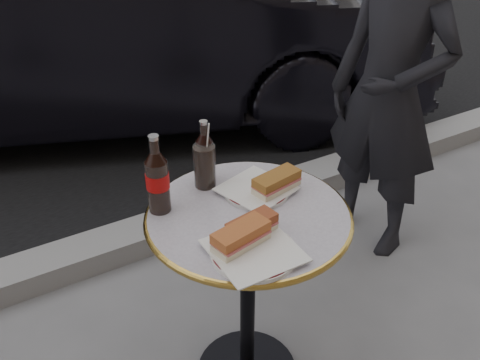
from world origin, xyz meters
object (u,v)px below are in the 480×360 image
plate_left (254,253)px  cola_bottle_right (205,151)px  cola_bottle_left (157,174)px  parked_car (104,23)px  cola_glass (205,166)px  bistro_table (248,302)px  plate_right (256,191)px  pedestrian (389,95)px

plate_left → cola_bottle_right: size_ratio=1.09×
cola_bottle_left → parked_car: size_ratio=0.06×
plate_left → cola_glass: size_ratio=1.62×
bistro_table → cola_bottle_right: (-0.03, 0.23, 0.47)m
bistro_table → plate_right: 0.39m
bistro_table → cola_glass: (-0.04, 0.20, 0.44)m
pedestrian → cola_bottle_left: bearing=-94.0°
bistro_table → parked_car: bearing=82.3°
plate_left → cola_bottle_left: size_ratio=0.94×
cola_bottle_right → pedestrian: size_ratio=0.14×
plate_right → pedestrian: size_ratio=0.14×
bistro_table → plate_left: bearing=-116.8°
cola_bottle_right → parked_car: parked_car is taller
cola_bottle_left → cola_glass: 0.19m
plate_right → cola_bottle_left: size_ratio=0.83×
cola_bottle_left → parked_car: (0.54, 2.20, -0.18)m
cola_glass → pedestrian: bearing=11.9°
parked_car → pedestrian: bearing=-141.1°
bistro_table → pedestrian: pedestrian is taller
plate_left → cola_bottle_left: cola_bottle_left is taller
plate_right → cola_bottle_left: 0.33m
plate_left → cola_glass: bearing=83.0°
cola_bottle_left → plate_right: bearing=-12.4°
plate_left → cola_bottle_left: bearing=112.7°
bistro_table → plate_left: size_ratio=3.13×
cola_bottle_left → pedestrian: bearing=12.6°
plate_left → plate_right: size_ratio=1.12×
cola_glass → parked_car: 2.18m
cola_bottle_left → pedestrian: 1.20m
plate_right → cola_bottle_left: bearing=167.6°
bistro_table → cola_bottle_right: bearing=96.8°
plate_left → cola_glass: 0.38m
cola_glass → pedestrian: (0.99, 0.21, -0.05)m
cola_bottle_left → plate_left: bearing=-67.3°
cola_glass → bistro_table: bearing=-78.3°
plate_right → cola_bottle_right: cola_bottle_right is taller
plate_right → cola_glass: (-0.12, 0.12, 0.07)m
bistro_table → cola_glass: cola_glass is taller
plate_right → cola_bottle_right: size_ratio=0.97×
plate_left → cola_bottle_left: 0.37m
bistro_table → cola_bottle_right: 0.53m
cola_bottle_right → parked_car: size_ratio=0.05×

